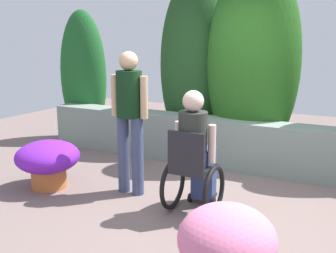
% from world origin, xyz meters
% --- Properties ---
extents(ground_plane, '(12.72, 12.72, 0.00)m').
position_xyz_m(ground_plane, '(0.00, 0.00, 0.00)').
color(ground_plane, '#73605C').
extents(stone_retaining_wall, '(7.01, 0.45, 0.70)m').
position_xyz_m(stone_retaining_wall, '(0.00, 1.54, 0.35)').
color(stone_retaining_wall, gray).
rests_on(stone_retaining_wall, ground).
extents(hedge_backdrop, '(7.60, 1.14, 3.00)m').
position_xyz_m(hedge_backdrop, '(-0.03, 2.12, 1.39)').
color(hedge_backdrop, '#1C5925').
rests_on(hedge_backdrop, ground).
extents(person_in_wheelchair, '(0.53, 0.66, 1.33)m').
position_xyz_m(person_in_wheelchair, '(-0.25, -0.11, 0.62)').
color(person_in_wheelchair, black).
rests_on(person_in_wheelchair, ground).
extents(person_standing_companion, '(0.49, 0.30, 1.70)m').
position_xyz_m(person_standing_companion, '(-1.15, 0.03, 0.99)').
color(person_standing_companion, '#3D476A').
rests_on(person_standing_companion, ground).
extents(flower_pot_purple_near, '(0.72, 0.72, 0.68)m').
position_xyz_m(flower_pot_purple_near, '(0.53, -1.32, 0.39)').
color(flower_pot_purple_near, '#A7613A').
rests_on(flower_pot_purple_near, ground).
extents(flower_pot_terracotta_by_wall, '(0.79, 0.79, 0.60)m').
position_xyz_m(flower_pot_terracotta_by_wall, '(-2.17, -0.30, 0.36)').
color(flower_pot_terracotta_by_wall, '#BE6432').
rests_on(flower_pot_terracotta_by_wall, ground).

